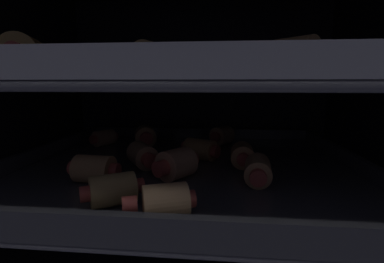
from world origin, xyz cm
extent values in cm
cube|color=black|center=(0.00, 0.00, -0.60)|extent=(50.92, 43.18, 1.20)
cube|color=black|center=(0.00, 20.99, 18.67)|extent=(50.92, 1.20, 37.34)
cube|color=black|center=(-24.86, 0.00, 18.67)|extent=(1.20, 40.78, 37.34)
cylinder|color=slate|center=(-22.82, 0.00, 10.67)|extent=(0.59, 39.97, 0.59)
cylinder|color=slate|center=(22.82, 0.00, 10.67)|extent=(0.59, 39.97, 0.59)
cylinder|color=slate|center=(0.00, -17.48, 10.67)|extent=(45.65, 0.59, 0.59)
cylinder|color=slate|center=(0.00, -12.49, 10.67)|extent=(45.65, 0.59, 0.59)
cylinder|color=slate|center=(0.00, -7.49, 10.67)|extent=(45.65, 0.59, 0.59)
cylinder|color=slate|center=(0.00, -2.50, 10.67)|extent=(45.65, 0.59, 0.59)
cylinder|color=slate|center=(0.00, 2.50, 10.67)|extent=(45.65, 0.59, 0.59)
cylinder|color=slate|center=(0.00, 7.49, 10.67)|extent=(45.65, 0.59, 0.59)
cylinder|color=slate|center=(0.00, 12.49, 10.67)|extent=(45.65, 0.59, 0.59)
cylinder|color=slate|center=(0.00, 17.48, 10.67)|extent=(45.65, 0.59, 0.59)
cube|color=#4C4C51|center=(0.00, 0.00, 11.29)|extent=(41.40, 35.62, 0.65)
cube|color=#4C4C51|center=(0.00, -17.41, 12.45)|extent=(41.40, 0.80, 1.68)
cube|color=#4C4C51|center=(0.00, 17.41, 12.45)|extent=(41.40, 0.80, 1.68)
cube|color=#4C4C51|center=(-20.30, 0.00, 12.45)|extent=(0.80, 35.62, 1.68)
cube|color=#4C4C51|center=(20.30, 0.00, 12.45)|extent=(0.80, 35.62, 1.68)
cylinder|color=tan|center=(-7.89, 8.81, 13.30)|extent=(4.17, 3.95, 3.37)
cylinder|color=#C64C42|center=(-7.24, 6.94, 13.30)|extent=(2.20, 1.55, 2.00)
cylinder|color=#C64C42|center=(-8.54, 10.68, 13.30)|extent=(2.20, 1.55, 2.00)
cylinder|color=tan|center=(-14.84, 8.72, 12.91)|extent=(3.94, 4.05, 2.59)
cylinder|color=#C64C42|center=(-13.70, 10.26, 12.91)|extent=(1.53, 1.39, 1.39)
cylinder|color=#C64C42|center=(-15.97, 7.18, 12.91)|extent=(1.53, 1.39, 1.39)
cylinder|color=tan|center=(-5.38, -1.94, 13.07)|extent=(4.64, 4.94, 2.92)
cylinder|color=#C64C42|center=(-3.99, -4.02, 13.07)|extent=(1.96, 1.78, 1.67)
cylinder|color=#C64C42|center=(-6.78, 0.15, 13.07)|extent=(1.96, 1.78, 1.67)
cylinder|color=tan|center=(7.99, -6.16, 12.97)|extent=(3.19, 4.34, 2.72)
cylinder|color=#C64C42|center=(7.70, -8.56, 12.97)|extent=(1.70, 0.98, 1.62)
cylinder|color=#C64C42|center=(8.29, -3.76, 12.97)|extent=(1.70, 0.98, 1.62)
cylinder|color=tan|center=(1.50, 1.97, 13.02)|extent=(4.77, 4.30, 2.81)
cylinder|color=#C64C42|center=(-0.57, 3.04, 13.02)|extent=(1.42, 1.82, 1.67)
cylinder|color=#C64C42|center=(3.56, 0.90, 13.02)|extent=(1.42, 1.82, 1.67)
cylinder|color=tan|center=(-4.89, -12.70, 12.97)|extent=(4.52, 4.18, 2.71)
cylinder|color=#C64C42|center=(-2.98, -11.58, 12.97)|extent=(1.34, 1.52, 1.30)
cylinder|color=#C64C42|center=(-6.81, -13.81, 12.97)|extent=(1.34, 1.52, 1.30)
cylinder|color=tan|center=(-0.56, -5.68, 13.25)|extent=(4.64, 4.66, 3.27)
cylinder|color=#C64C42|center=(-1.88, -7.50, 13.25)|extent=(2.00, 1.88, 1.66)
cylinder|color=#C64C42|center=(0.76, -3.86, 13.25)|extent=(2.00, 1.88, 1.66)
cylinder|color=tan|center=(-8.82, -7.75, 13.06)|extent=(4.06, 3.22, 2.89)
cylinder|color=#C64C42|center=(-11.11, -7.55, 13.06)|extent=(0.91, 1.53, 1.47)
cylinder|color=#C64C42|center=(-6.53, -7.95, 13.06)|extent=(0.91, 1.53, 1.47)
cylinder|color=tan|center=(-0.45, -14.81, 13.02)|extent=(4.06, 3.77, 2.82)
cylinder|color=#C64C42|center=(-2.51, -15.54, 13.02)|extent=(1.46, 1.62, 1.34)
cylinder|color=#C64C42|center=(1.61, -14.07, 13.02)|extent=(1.46, 1.62, 1.34)
cylinder|color=tan|center=(6.90, -0.60, 13.05)|extent=(3.01, 3.35, 2.87)
cylinder|color=#C64C42|center=(6.81, -2.56, 13.05)|extent=(1.52, 0.76, 1.49)
cylinder|color=#C64C42|center=(6.99, 1.35, 13.05)|extent=(1.52, 0.76, 1.49)
cylinder|color=tan|center=(4.53, 11.53, 13.14)|extent=(4.33, 4.36, 3.06)
cylinder|color=#C64C42|center=(5.63, 13.07, 13.14)|extent=(1.75, 1.49, 1.72)
cylinder|color=#C64C42|center=(3.43, 9.99, 13.14)|extent=(1.75, 1.49, 1.72)
cylinder|color=slate|center=(-22.82, 0.00, 21.65)|extent=(0.76, 39.97, 0.76)
cylinder|color=slate|center=(0.00, -17.48, 21.65)|extent=(45.65, 0.76, 0.76)
cylinder|color=slate|center=(0.00, -12.49, 21.65)|extent=(45.65, 0.76, 0.76)
cylinder|color=slate|center=(0.00, -7.49, 21.65)|extent=(45.65, 0.76, 0.76)
cylinder|color=slate|center=(0.00, -2.50, 21.65)|extent=(45.65, 0.76, 0.76)
cylinder|color=slate|center=(0.00, 2.50, 21.65)|extent=(45.65, 0.76, 0.76)
cylinder|color=slate|center=(0.00, 7.49, 21.65)|extent=(45.65, 0.76, 0.76)
cylinder|color=slate|center=(0.00, 12.49, 21.65)|extent=(45.65, 0.76, 0.76)
cylinder|color=slate|center=(0.00, 17.48, 21.65)|extent=(45.65, 0.76, 0.76)
cube|color=silver|center=(0.00, 0.00, 22.40)|extent=(41.40, 35.62, 0.75)
cube|color=silver|center=(0.00, -17.41, 23.45)|extent=(41.40, 0.80, 1.34)
cube|color=silver|center=(0.00, 17.41, 23.45)|extent=(41.40, 0.80, 1.34)
cube|color=silver|center=(-20.30, 0.00, 23.45)|extent=(0.80, 35.62, 1.34)
cube|color=silver|center=(20.30, 0.00, 23.45)|extent=(0.80, 35.62, 1.34)
cylinder|color=tan|center=(-13.41, 0.82, 24.46)|extent=(5.29, 5.36, 3.36)
cylinder|color=#C64C42|center=(-11.80, -0.97, 24.46)|extent=(1.69, 1.60, 1.70)
cylinder|color=#C64C42|center=(-15.01, 2.62, 24.46)|extent=(1.69, 1.60, 1.70)
cylinder|color=tan|center=(11.94, 5.56, 24.23)|extent=(4.34, 4.06, 2.90)
cylinder|color=#C64C42|center=(13.82, 4.72, 24.23)|extent=(1.25, 1.71, 1.58)
cylinder|color=#C64C42|center=(10.06, 6.40, 24.23)|extent=(1.25, 1.71, 1.58)
cylinder|color=tan|center=(-6.72, 10.90, 24.16)|extent=(4.23, 3.50, 2.76)
cylinder|color=#C64C42|center=(-4.51, 11.39, 24.16)|extent=(1.06, 1.39, 1.24)
cylinder|color=#C64C42|center=(-8.93, 10.40, 24.16)|extent=(1.06, 1.39, 1.24)
cylinder|color=tan|center=(14.78, -1.18, 24.12)|extent=(4.16, 3.78, 2.68)
cylinder|color=#C64C42|center=(16.87, -0.31, 24.12)|extent=(1.53, 1.57, 1.23)
cylinder|color=#C64C42|center=(12.70, -2.06, 24.12)|extent=(1.53, 1.57, 1.23)
cylinder|color=tan|center=(-13.97, -9.65, 24.47)|extent=(4.24, 4.10, 3.39)
cylinder|color=#C64C42|center=(-13.32, -11.52, 24.47)|extent=(1.72, 1.26, 1.55)
cylinder|color=#C64C42|center=(-14.62, -7.78, 24.47)|extent=(1.72, 1.26, 1.55)
cylinder|color=tan|center=(-4.30, 4.05, 24.10)|extent=(3.74, 4.68, 2.64)
cylinder|color=#C64C42|center=(-3.59, 6.29, 24.10)|extent=(1.62, 1.04, 1.50)
cylinder|color=#C64C42|center=(-5.00, 1.81, 24.10)|extent=(1.62, 1.04, 1.50)
cylinder|color=tan|center=(10.29, -8.62, 24.25)|extent=(4.56, 4.58, 2.94)
cylinder|color=#C64C42|center=(8.71, -6.97, 24.25)|extent=(1.92, 1.90, 1.64)
cylinder|color=#C64C42|center=(11.88, -10.28, 24.25)|extent=(1.92, 1.90, 1.64)
cylinder|color=tan|center=(5.46, 2.89, 24.40)|extent=(4.78, 4.43, 3.25)
cylinder|color=#C64C42|center=(7.73, 2.00, 24.40)|extent=(1.53, 1.87, 1.61)
cylinder|color=#C64C42|center=(3.19, 3.77, 24.40)|extent=(1.53, 1.87, 1.61)
cylinder|color=tan|center=(17.43, 7.68, 24.02)|extent=(3.72, 3.23, 2.49)
cylinder|color=#C64C42|center=(19.38, 8.19, 24.02)|extent=(1.12, 1.39, 1.22)
cylinder|color=#C64C42|center=(15.49, 7.16, 24.02)|extent=(1.12, 1.39, 1.22)
cylinder|color=tan|center=(-2.12, 9.96, 24.02)|extent=(3.49, 2.68, 2.49)
cylinder|color=#C64C42|center=(-4.36, 10.08, 24.02)|extent=(1.20, 1.35, 1.29)
cylinder|color=#C64C42|center=(0.12, 9.83, 24.02)|extent=(1.20, 1.35, 1.29)
cylinder|color=tan|center=(-2.21, -8.28, 24.12)|extent=(3.65, 4.56, 2.69)
cylinder|color=#C64C42|center=(-2.84, -10.60, 24.12)|extent=(1.55, 1.14, 1.38)
cylinder|color=#C64C42|center=(-1.58, -5.97, 24.12)|extent=(1.55, 1.14, 1.38)
camera|label=1|loc=(3.81, -33.67, 21.82)|focal=25.50mm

